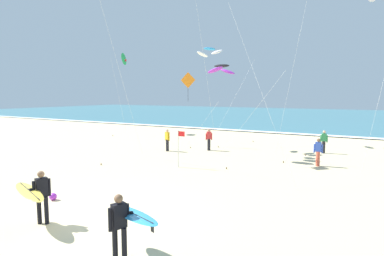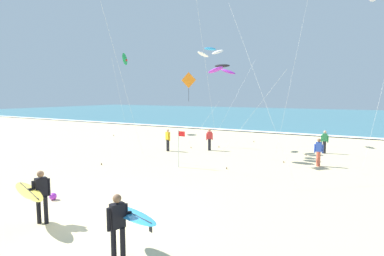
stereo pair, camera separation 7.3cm
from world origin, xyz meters
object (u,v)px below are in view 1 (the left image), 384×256
(kite_diamond_amber_outer, at_px, (189,82))
(kite_delta_emerald_mid, at_px, (124,59))
(beach_ball, at_px, (53,197))
(surfer_trailing, at_px, (125,219))
(bystander_red_top, at_px, (209,139))
(bystander_green_top, at_px, (324,142))
(bystander_yellow_top, at_px, (167,140))
(kite_arc_cobalt_low, at_px, (210,52))
(surfer_lead, at_px, (36,193))
(lifeguard_flag, at_px, (179,145))
(kite_arc_charcoal_extra, at_px, (222,69))
(bystander_blue_top, at_px, (318,152))

(kite_diamond_amber_outer, bearing_deg, kite_delta_emerald_mid, 157.08)
(kite_delta_emerald_mid, relative_size, beach_ball, 30.24)
(surfer_trailing, xyz_separation_m, bystander_red_top, (-4.95, 14.63, -0.23))
(kite_delta_emerald_mid, distance_m, bystander_green_top, 21.61)
(bystander_yellow_top, bearing_deg, bystander_red_top, 34.72)
(kite_delta_emerald_mid, height_order, kite_arc_cobalt_low, kite_delta_emerald_mid)
(bystander_red_top, xyz_separation_m, beach_ball, (-0.47, -12.65, -0.67))
(surfer_lead, distance_m, surfer_trailing, 3.80)
(surfer_lead, height_order, kite_arc_cobalt_low, kite_arc_cobalt_low)
(kite_arc_cobalt_low, height_order, bystander_green_top, kite_arc_cobalt_low)
(kite_delta_emerald_mid, height_order, bystander_green_top, kite_delta_emerald_mid)
(lifeguard_flag, relative_size, beach_ball, 7.50)
(bystander_green_top, bearing_deg, surfer_trailing, -98.06)
(kite_arc_charcoal_extra, relative_size, bystander_yellow_top, 3.79)
(surfer_lead, xyz_separation_m, kite_arc_cobalt_low, (-1.59, 15.33, 6.15))
(surfer_trailing, relative_size, bystander_blue_top, 1.38)
(bystander_blue_top, bearing_deg, beach_ball, -125.94)
(surfer_lead, distance_m, kite_arc_charcoal_extra, 13.98)
(kite_diamond_amber_outer, distance_m, kite_arc_charcoal_extra, 4.66)
(kite_arc_cobalt_low, distance_m, bystander_green_top, 10.32)
(kite_arc_cobalt_low, xyz_separation_m, bystander_blue_top, (8.07, -2.41, -6.38))
(kite_diamond_amber_outer, bearing_deg, bystander_green_top, 9.67)
(surfer_lead, xyz_separation_m, kite_delta_emerald_mid, (-13.99, 20.04, 6.75))
(surfer_lead, bearing_deg, lifeguard_flag, 91.63)
(kite_arc_cobalt_low, bearing_deg, surfer_lead, -84.06)
(lifeguard_flag, xyz_separation_m, beach_ball, (-1.37, -7.04, -1.13))
(bystander_yellow_top, bearing_deg, kite_diamond_amber_outer, 88.42)
(kite_delta_emerald_mid, relative_size, kite_arc_charcoal_extra, 1.41)
(kite_arc_charcoal_extra, distance_m, lifeguard_flag, 6.26)
(surfer_lead, relative_size, beach_ball, 7.47)
(kite_delta_emerald_mid, relative_size, kite_arc_cobalt_low, 1.13)
(surfer_lead, height_order, beach_ball, surfer_lead)
(kite_diamond_amber_outer, distance_m, lifeguard_flag, 8.47)
(bystander_blue_top, bearing_deg, kite_arc_cobalt_low, 163.38)
(bystander_blue_top, relative_size, beach_ball, 5.68)
(surfer_lead, distance_m, bystander_blue_top, 14.46)
(lifeguard_flag, height_order, beach_ball, lifeguard_flag)
(surfer_trailing, bearing_deg, surfer_lead, 176.49)
(kite_arc_charcoal_extra, xyz_separation_m, bystander_blue_top, (6.13, -0.26, -4.89))
(kite_delta_emerald_mid, xyz_separation_m, bystander_blue_top, (20.47, -7.12, -6.98))
(kite_arc_charcoal_extra, relative_size, lifeguard_flag, 2.87)
(bystander_red_top, relative_size, lifeguard_flag, 0.76)
(surfer_trailing, distance_m, kite_diamond_amber_outer, 17.93)
(kite_arc_charcoal_extra, xyz_separation_m, lifeguard_flag, (-0.60, -4.38, -4.43))
(bystander_green_top, distance_m, bystander_blue_top, 4.39)
(surfer_lead, height_order, bystander_green_top, surfer_lead)
(kite_arc_cobalt_low, xyz_separation_m, bystander_red_top, (0.44, -0.93, -6.38))
(kite_arc_cobalt_low, bearing_deg, bystander_blue_top, -16.62)
(kite_diamond_amber_outer, xyz_separation_m, bystander_green_top, (9.84, 1.68, -4.21))
(bystander_green_top, relative_size, bystander_yellow_top, 1.00)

